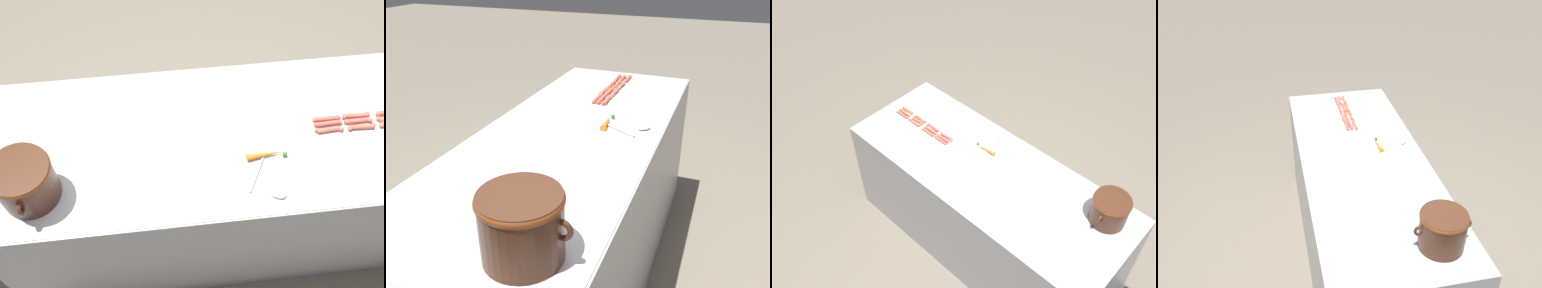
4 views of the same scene
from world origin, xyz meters
The scene contains 17 objects.
ground_plane centered at (0.00, 0.00, 0.00)m, with size 20.00×20.00×0.00m, color #756B5B.
griddle_counter centered at (0.00, 0.00, 0.46)m, with size 0.85×2.22×0.92m.
hot_dog_0 centered at (-0.04, -0.92, 0.93)m, with size 0.03×0.13×0.02m.
hot_dog_1 centered at (-0.04, -0.76, 0.93)m, with size 0.03×0.13×0.02m.
hot_dog_2 centered at (-0.04, -0.61, 0.93)m, with size 0.03×0.13×0.02m.
hot_dog_3 centered at (-0.04, -0.46, 0.93)m, with size 0.03×0.13×0.02m.
hot_dog_4 centered at (0.00, -0.92, 0.93)m, with size 0.03×0.13×0.02m.
hot_dog_5 centered at (-0.01, -0.76, 0.93)m, with size 0.03×0.13×0.02m.
hot_dog_6 centered at (0.00, -0.61, 0.93)m, with size 0.02×0.13×0.02m.
hot_dog_7 centered at (0.00, -0.47, 0.93)m, with size 0.03×0.13×0.02m.
hot_dog_8 centered at (0.03, -0.92, 0.93)m, with size 0.02×0.13×0.02m.
hot_dog_9 centered at (0.03, -0.77, 0.93)m, with size 0.03×0.13×0.02m.
hot_dog_10 centered at (0.03, -0.61, 0.93)m, with size 0.03×0.13×0.02m.
hot_dog_11 centered at (0.03, -0.47, 0.93)m, with size 0.02×0.13×0.02m.
bean_pot centered at (-0.21, 0.86, 1.04)m, with size 0.31×0.25×0.21m.
serving_spoon centered at (-0.29, -0.14, 0.93)m, with size 0.25×0.16×0.02m.
carrot centered at (-0.14, -0.15, 0.94)m, with size 0.05×0.18×0.03m.
Camera 4 is at (0.57, 2.33, 2.53)m, focal length 39.60 mm.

